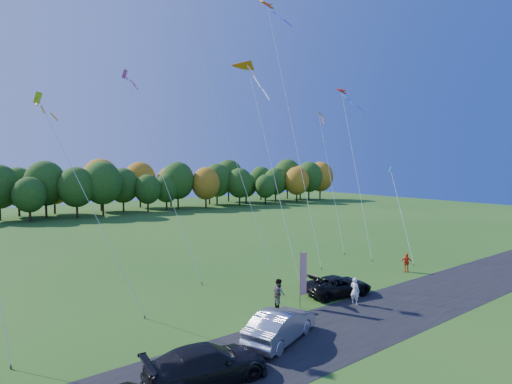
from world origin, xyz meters
TOP-DOWN VIEW (x-y plane):
  - ground at (0.00, 0.00)m, footprint 160.00×160.00m
  - asphalt_strip at (0.00, -4.00)m, footprint 90.00×6.00m
  - tree_line at (0.00, 55.00)m, footprint 116.00×12.00m
  - black_suv at (2.69, -0.04)m, footprint 5.17×3.13m
  - silver_sedan at (-5.22, -3.17)m, footprint 5.26×3.40m
  - dark_truck_a at (-10.23, -4.36)m, footprint 5.55×2.77m
  - person_tailgate_a at (2.17, -1.93)m, footprint 0.50×0.69m
  - person_tailgate_b at (-2.28, 0.49)m, footprint 0.89×1.05m
  - person_east at (11.92, 0.62)m, footprint 0.93×0.93m
  - feather_flag at (-1.00, -0.34)m, footprint 0.47×0.19m
  - kite_delta_blue at (-1.45, 9.45)m, footprint 5.94×11.52m
  - kite_parafoil_orange at (8.67, 11.92)m, footprint 5.90×13.59m
  - kite_delta_red at (2.19, 7.34)m, footprint 2.67×8.67m
  - kite_parafoil_rainbow at (14.64, 8.51)m, footprint 5.60×8.21m
  - kite_diamond_yellow at (-12.03, 6.53)m, footprint 5.07×5.94m
  - kite_diamond_white at (13.45, 10.84)m, footprint 2.16×6.03m
  - kite_diamond_pink at (-5.37, 11.41)m, footprint 3.75×7.90m
  - kite_diamond_blue_low at (16.11, 4.01)m, footprint 4.29×5.83m

SIDE VIEW (x-z plane):
  - ground at x=0.00m, z-range 0.00..0.00m
  - tree_line at x=0.00m, z-range -5.00..5.00m
  - asphalt_strip at x=0.00m, z-range 0.00..0.01m
  - black_suv at x=2.69m, z-range 0.00..1.34m
  - dark_truck_a at x=-10.23m, z-range 0.00..1.55m
  - person_east at x=11.92m, z-range 0.00..1.58m
  - silver_sedan at x=-5.22m, z-range 0.00..1.64m
  - person_tailgate_a at x=2.17m, z-range 0.00..1.76m
  - person_tailgate_b at x=-2.28m, z-range 0.00..1.88m
  - feather_flag at x=-1.00m, z-range 0.39..4.03m
  - kite_diamond_blue_low at x=16.11m, z-range -0.25..9.06m
  - kite_diamond_yellow at x=-12.03m, z-range -0.24..13.65m
  - kite_diamond_white at x=13.45m, z-range -0.13..15.61m
  - kite_diamond_pink at x=-5.37m, z-range -0.25..17.10m
  - kite_parafoil_rainbow at x=14.64m, z-range -0.12..17.82m
  - kite_delta_red at x=2.19m, z-range 1.04..20.42m
  - kite_parafoil_orange at x=8.67m, z-range -0.18..27.82m
  - kite_delta_blue at x=-1.45m, z-range -0.52..28.71m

